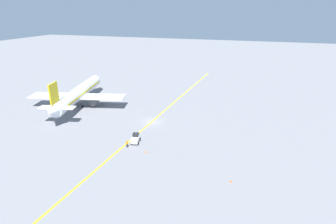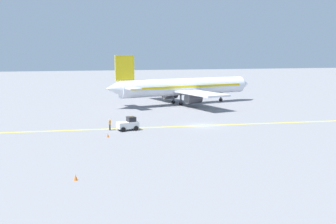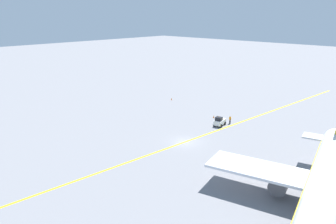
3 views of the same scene
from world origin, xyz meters
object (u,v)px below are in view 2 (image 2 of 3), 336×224
airplane_at_gate (183,87)px  traffic_cone_mid_apron (108,135)px  ground_crew_worker (110,124)px  traffic_cone_near_nose (76,177)px  baggage_tug_white (128,124)px

airplane_at_gate → traffic_cone_mid_apron: size_ratio=64.03×
ground_crew_worker → traffic_cone_mid_apron: bearing=-10.5°
airplane_at_gate → traffic_cone_near_nose: (46.78, -24.81, -3.43)m
traffic_cone_near_nose → baggage_tug_white: bearing=158.4°
airplane_at_gate → traffic_cone_mid_apron: 35.93m
baggage_tug_white → traffic_cone_mid_apron: (3.89, -3.42, -0.63)m
baggage_tug_white → traffic_cone_mid_apron: baggage_tug_white is taller
baggage_tug_white → ground_crew_worker: 2.68m
airplane_at_gate → traffic_cone_near_nose: bearing=-27.9°
baggage_tug_white → traffic_cone_near_nose: baggage_tug_white is taller
ground_crew_worker → traffic_cone_near_nose: bearing=-14.7°
baggage_tug_white → ground_crew_worker: baggage_tug_white is taller
airplane_at_gate → baggage_tug_white: 30.76m
airplane_at_gate → baggage_tug_white: bearing=-32.6°
ground_crew_worker → airplane_at_gate: bearing=142.6°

